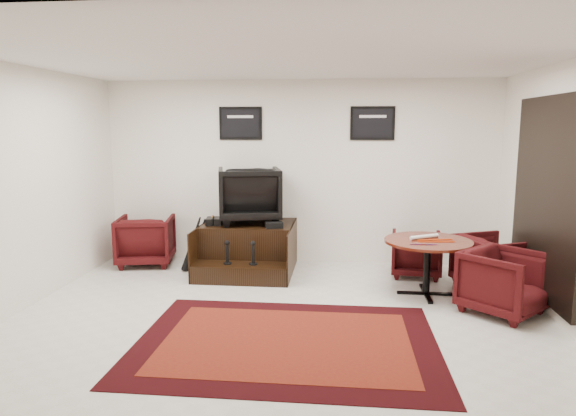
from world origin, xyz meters
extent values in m
plane|color=silver|center=(0.00, 0.00, 0.00)|extent=(6.00, 6.00, 0.00)
cube|color=white|center=(0.00, 2.50, 1.40)|extent=(6.00, 0.02, 2.80)
cube|color=white|center=(0.00, -2.50, 1.40)|extent=(6.00, 0.02, 2.80)
cube|color=white|center=(-3.00, 0.00, 1.40)|extent=(0.02, 5.00, 2.80)
cube|color=white|center=(0.00, 0.00, 2.80)|extent=(6.00, 5.00, 0.02)
cube|color=black|center=(2.97, 0.70, 1.30)|extent=(0.05, 1.90, 2.30)
cube|color=black|center=(2.96, 0.70, 1.30)|extent=(0.02, 1.72, 2.12)
cube|color=black|center=(2.97, 0.70, 1.30)|extent=(0.03, 0.05, 2.12)
cube|color=black|center=(-0.90, 2.48, 2.15)|extent=(0.66, 0.03, 0.50)
cube|color=black|center=(-0.90, 2.46, 2.15)|extent=(0.58, 0.01, 0.42)
cube|color=silver|center=(-0.90, 2.46, 2.25)|extent=(0.40, 0.00, 0.04)
cube|color=black|center=(1.10, 2.48, 2.15)|extent=(0.66, 0.03, 0.50)
cube|color=black|center=(1.10, 2.46, 2.15)|extent=(0.58, 0.01, 0.42)
cube|color=silver|center=(1.10, 2.46, 2.25)|extent=(0.40, 0.00, 0.04)
cube|color=black|center=(0.14, -0.61, 0.00)|extent=(2.95, 2.21, 0.01)
cube|color=#5E130D|center=(0.14, -0.61, 0.01)|extent=(2.42, 1.69, 0.01)
cube|color=black|center=(-0.70, 2.00, 0.35)|extent=(1.33, 0.99, 0.69)
cube|color=black|center=(-0.70, 1.31, 0.12)|extent=(1.33, 0.40, 0.25)
cube|color=black|center=(-1.36, 1.80, 0.35)|extent=(0.02, 1.38, 0.69)
cube|color=black|center=(-0.04, 1.80, 0.35)|extent=(0.02, 1.38, 0.69)
cylinder|color=black|center=(-0.88, 1.31, 0.26)|extent=(0.11, 0.11, 0.02)
cylinder|color=black|center=(-0.88, 1.31, 0.39)|extent=(0.04, 0.04, 0.24)
sphere|color=black|center=(-0.88, 1.31, 0.54)|extent=(0.07, 0.07, 0.07)
cylinder|color=black|center=(-0.52, 1.31, 0.26)|extent=(0.11, 0.11, 0.02)
cylinder|color=black|center=(-0.52, 1.31, 0.39)|extent=(0.04, 0.04, 0.24)
sphere|color=black|center=(-0.52, 1.31, 0.54)|extent=(0.07, 0.07, 0.07)
imported|color=black|center=(-0.70, 2.05, 1.15)|extent=(1.05, 1.01, 0.91)
cube|color=black|center=(-1.24, 1.80, 0.74)|extent=(0.14, 0.29, 0.10)
cube|color=black|center=(-1.12, 1.82, 0.74)|extent=(0.14, 0.29, 0.10)
cube|color=black|center=(-0.28, 1.66, 0.73)|extent=(0.27, 0.22, 0.08)
imported|color=black|center=(-2.32, 2.06, 0.42)|extent=(0.93, 0.89, 0.83)
cylinder|color=#441609|center=(1.74, 1.02, 0.69)|extent=(1.08, 1.08, 0.03)
cylinder|color=black|center=(1.74, 1.02, 0.36)|extent=(0.09, 0.09, 0.64)
cube|color=black|center=(1.74, 1.02, 0.01)|extent=(0.72, 0.06, 0.03)
cube|color=black|center=(1.74, 1.02, 0.01)|extent=(0.06, 0.72, 0.03)
imported|color=black|center=(1.72, 1.87, 0.35)|extent=(0.74, 0.70, 0.69)
imported|color=black|center=(2.62, 1.37, 0.39)|extent=(0.96, 0.98, 0.78)
imported|color=black|center=(2.50, 0.44, 0.40)|extent=(1.07, 1.07, 0.80)
cylinder|color=white|center=(1.70, 1.10, 0.73)|extent=(0.39, 0.26, 0.05)
cylinder|color=#DE410C|center=(1.82, 0.94, 0.71)|extent=(0.45, 0.05, 0.01)
cylinder|color=#DE410C|center=(1.82, 1.04, 0.71)|extent=(0.44, 0.11, 0.01)
cylinder|color=#4C1933|center=(1.52, 0.77, 0.71)|extent=(0.09, 0.06, 0.01)
cylinder|color=#4C1933|center=(1.58, 0.77, 0.71)|extent=(0.09, 0.06, 0.01)
cylinder|color=#4C1933|center=(1.64, 0.77, 0.71)|extent=(0.09, 0.06, 0.01)
cylinder|color=#4C1933|center=(1.70, 0.77, 0.71)|extent=(0.09, 0.06, 0.01)
cylinder|color=#4C1933|center=(1.76, 0.77, 0.71)|extent=(0.09, 0.06, 0.01)
camera|label=1|loc=(0.65, -5.36, 2.11)|focal=32.00mm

